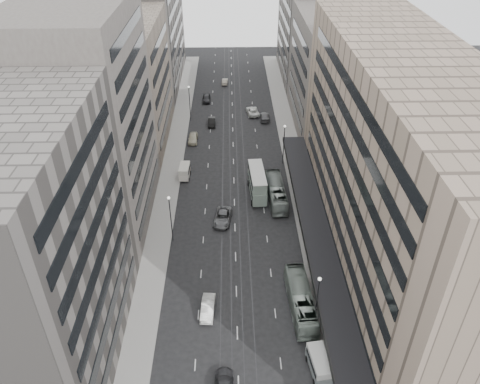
{
  "coord_description": "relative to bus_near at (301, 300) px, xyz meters",
  "views": [
    {
      "loc": [
        -0.54,
        -44.17,
        47.36
      ],
      "look_at": [
        0.87,
        17.48,
        5.23
      ],
      "focal_mm": 35.0,
      "sensor_mm": 36.0,
      "label": 1
    }
  ],
  "objects": [
    {
      "name": "building_left_a",
      "position": [
        -29.82,
        -5.85,
        13.42
      ],
      "size": [
        15.0,
        28.0,
        30.0
      ],
      "primitive_type": "cube",
      "color": "slate",
      "rests_on": "ground"
    },
    {
      "name": "department_store",
      "position": [
        13.14,
        10.15,
        13.36
      ],
      "size": [
        19.2,
        60.0,
        30.0
      ],
      "color": "gray",
      "rests_on": "ground"
    },
    {
      "name": "sedan_6",
      "position": [
        -3.51,
        60.06,
        -0.8
      ],
      "size": [
        3.29,
        5.9,
        1.56
      ],
      "primitive_type": "imported",
      "rotation": [
        0.0,
        0.0,
        3.27
      ],
      "color": "silver",
      "rests_on": "ground"
    },
    {
      "name": "building_left_c",
      "position": [
        -29.82,
        48.15,
        10.92
      ],
      "size": [
        15.0,
        28.0,
        25.0
      ],
      "primitive_type": "cube",
      "color": "slate",
      "rests_on": "ground"
    },
    {
      "name": "panel_van",
      "position": [
        -17.52,
        32.45,
        -0.21
      ],
      "size": [
        2.11,
        4.04,
        2.5
      ],
      "rotation": [
        0.0,
        0.0,
        -0.05
      ],
      "color": "silver",
      "rests_on": "ground"
    },
    {
      "name": "building_right_far",
      "position": [
        13.18,
        84.15,
        12.42
      ],
      "size": [
        15.0,
        32.0,
        28.0
      ],
      "primitive_type": "cube",
      "color": "slate",
      "rests_on": "ground"
    },
    {
      "name": "building_left_b",
      "position": [
        -29.82,
        21.15,
        15.42
      ],
      "size": [
        15.0,
        26.0,
        34.0
      ],
      "primitive_type": "cube",
      "color": "#514B46",
      "rests_on": "ground"
    },
    {
      "name": "bus_near",
      "position": [
        0.0,
        0.0,
        0.0
      ],
      "size": [
        3.19,
        11.48,
        3.17
      ],
      "primitive_type": "imported",
      "rotation": [
        0.0,
        0.0,
        3.19
      ],
      "color": "gray",
      "rests_on": "ground"
    },
    {
      "name": "double_decker",
      "position": [
        -4.27,
        26.42,
        1.0
      ],
      "size": [
        3.13,
        8.9,
        4.79
      ],
      "rotation": [
        0.0,
        0.0,
        0.06
      ],
      "color": "gray",
      "rests_on": "ground"
    },
    {
      "name": "sedan_7",
      "position": [
        -0.84,
        57.03,
        -0.83
      ],
      "size": [
        2.2,
        5.2,
        1.5
      ],
      "primitive_type": "imported",
      "rotation": [
        0.0,
        0.0,
        3.12
      ],
      "color": "#535355",
      "rests_on": "ground"
    },
    {
      "name": "ground",
      "position": [
        -8.32,
        2.15,
        -1.58
      ],
      "size": [
        220.0,
        220.0,
        0.0
      ],
      "primitive_type": "plane",
      "color": "black",
      "rests_on": "ground"
    },
    {
      "name": "lamp_right_far",
      "position": [
        1.38,
        37.15,
        3.62
      ],
      "size": [
        0.44,
        0.44,
        8.32
      ],
      "color": "#262628",
      "rests_on": "ground"
    },
    {
      "name": "sedan_4",
      "position": [
        -16.82,
        46.61,
        -0.77
      ],
      "size": [
        2.0,
        4.83,
        1.64
      ],
      "primitive_type": "imported",
      "rotation": [
        0.0,
        0.0,
        -0.02
      ],
      "color": "beige",
      "rests_on": "ground"
    },
    {
      "name": "vw_microbus",
      "position": [
        0.88,
        -9.45,
        -0.22
      ],
      "size": [
        2.55,
        4.76,
        2.46
      ],
      "rotation": [
        0.0,
        0.0,
        0.13
      ],
      "color": "slate",
      "rests_on": "ground"
    },
    {
      "name": "bus_far",
      "position": [
        -1.03,
        24.83,
        0.01
      ],
      "size": [
        3.17,
        11.54,
        3.19
      ],
      "primitive_type": "imported",
      "rotation": [
        0.0,
        0.0,
        3.18
      ],
      "color": "gray",
      "rests_on": "ground"
    },
    {
      "name": "sidewalk_left",
      "position": [
        -20.32,
        39.65,
        -1.51
      ],
      "size": [
        4.0,
        125.0,
        0.15
      ],
      "primitive_type": "cube",
      "color": "gray",
      "rests_on": "ground"
    },
    {
      "name": "building_right_mid",
      "position": [
        13.18,
        54.15,
        10.42
      ],
      "size": [
        15.0,
        28.0,
        24.0
      ],
      "primitive_type": "cube",
      "color": "#514B46",
      "rests_on": "ground"
    },
    {
      "name": "sidewalk_right",
      "position": [
        3.68,
        39.65,
        -1.51
      ],
      "size": [
        4.0,
        125.0,
        0.15
      ],
      "primitive_type": "cube",
      "color": "gray",
      "rests_on": "ground"
    },
    {
      "name": "lamp_right_near",
      "position": [
        1.38,
        -2.85,
        3.62
      ],
      "size": [
        0.44,
        0.44,
        8.32
      ],
      "color": "#262628",
      "rests_on": "ground"
    },
    {
      "name": "lamp_left_far",
      "position": [
        -18.02,
        57.15,
        3.62
      ],
      "size": [
        0.44,
        0.44,
        8.32
      ],
      "color": "#262628",
      "rests_on": "ground"
    },
    {
      "name": "sedan_2",
      "position": [
        -10.3,
        18.83,
        -0.8
      ],
      "size": [
        3.36,
        5.97,
        1.58
      ],
      "primitive_type": "imported",
      "rotation": [
        0.0,
        0.0,
        -0.14
      ],
      "color": "#5B5B5D",
      "rests_on": "ground"
    },
    {
      "name": "sedan_8",
      "position": [
        -14.74,
        67.94,
        -0.77
      ],
      "size": [
        1.95,
        4.8,
        1.63
      ],
      "primitive_type": "imported",
      "rotation": [
        0.0,
        0.0,
        -0.0
      ],
      "color": "#28282B",
      "rests_on": "ground"
    },
    {
      "name": "pedestrian",
      "position": [
        4.01,
        -5.58,
        -0.43
      ],
      "size": [
        0.88,
        0.8,
        2.01
      ],
      "primitive_type": "imported",
      "rotation": [
        0.0,
        0.0,
        3.71
      ],
      "color": "black",
      "rests_on": "sidewalk_right"
    },
    {
      "name": "building_left_d",
      "position": [
        -29.82,
        81.15,
        12.42
      ],
      "size": [
        15.0,
        38.0,
        28.0
      ],
      "primitive_type": "cube",
      "color": "slate",
      "rests_on": "ground"
    },
    {
      "name": "sedan_1",
      "position": [
        -12.08,
        -0.39,
        -0.8
      ],
      "size": [
        1.94,
        4.82,
        1.56
      ],
      "primitive_type": "imported",
      "rotation": [
        0.0,
        0.0,
        -0.06
      ],
      "color": "silver",
      "rests_on": "ground"
    },
    {
      "name": "sedan_9",
      "position": [
        -10.16,
        79.65,
        -0.9
      ],
      "size": [
        1.63,
        4.18,
        1.36
      ],
      "primitive_type": "imported",
      "rotation": [
        0.0,
        0.0,
        3.09
      ],
      "color": "#A59A88",
      "rests_on": "ground"
    },
    {
      "name": "sedan_5",
      "position": [
        -13.05,
        54.54,
        -0.83
      ],
      "size": [
        1.76,
        4.63,
        1.51
      ],
      "primitive_type": "imported",
      "rotation": [
        0.0,
        0.0,
        0.04
      ],
      "color": "black",
      "rests_on": "ground"
    },
    {
      "name": "lamp_left_near",
      "position": [
        -18.02,
        14.15,
        3.62
      ],
      "size": [
        0.44,
        0.44,
        8.32
      ],
      "color": "#262628",
      "rests_on": "ground"
    }
  ]
}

